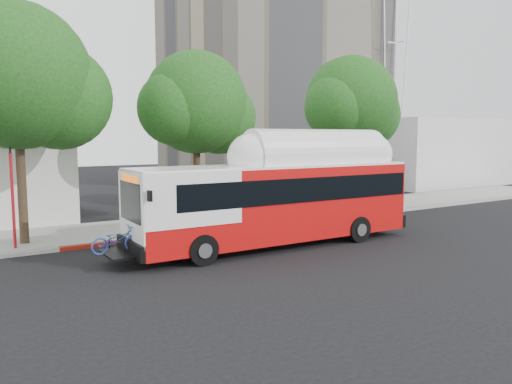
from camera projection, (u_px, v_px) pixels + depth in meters
ground at (283, 246)px, 20.49m from camera, size 120.00×120.00×0.00m
sidewalk at (211, 221)px, 25.94m from camera, size 60.00×5.00×0.15m
curb_strip at (236, 229)px, 23.75m from camera, size 60.00×0.30×0.15m
red_curb_segment at (177, 236)px, 22.16m from camera, size 10.00×0.32×0.16m
street_tree_left at (29, 83)px, 19.88m from camera, size 6.67×5.80×9.74m
street_tree_mid at (203, 107)px, 24.60m from camera, size 5.75×5.00×8.62m
street_tree_right at (356, 106)px, 29.73m from camera, size 6.21×5.40×9.18m
apartment_tower at (269, 9)px, 51.60m from camera, size 18.00×18.00×37.00m
horizon_block at (436, 151)px, 49.54m from camera, size 20.00×12.00×6.00m
transit_bus at (278, 203)px, 20.28m from camera, size 12.98×2.88×3.83m
signal_pole at (13, 199)px, 19.14m from camera, size 0.12×0.39×4.08m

